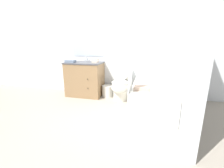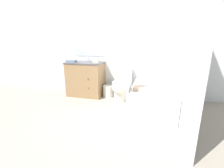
{
  "view_description": "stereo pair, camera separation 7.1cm",
  "coord_description": "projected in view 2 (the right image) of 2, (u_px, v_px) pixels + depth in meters",
  "views": [
    {
      "loc": [
        0.73,
        -1.98,
        1.24
      ],
      "look_at": [
        0.05,
        0.73,
        0.5
      ],
      "focal_mm": 24.0,
      "sensor_mm": 36.0,
      "label": 1
    },
    {
      "loc": [
        0.8,
        -1.97,
        1.24
      ],
      "look_at": [
        0.05,
        0.73,
        0.5
      ],
      "focal_mm": 24.0,
      "sensor_mm": 36.0,
      "label": 2
    }
  ],
  "objects": [
    {
      "name": "wastebasket",
      "position": [
        108.0,
        91.0,
        3.64
      ],
      "size": [
        0.26,
        0.26,
        0.27
      ],
      "color": "silver",
      "rests_on": "ground_plane"
    },
    {
      "name": "tissue_box",
      "position": [
        96.0,
        60.0,
        3.53
      ],
      "size": [
        0.13,
        0.13,
        0.11
      ],
      "color": "beige",
      "rests_on": "vanity_cabinet"
    },
    {
      "name": "wall_right",
      "position": [
        183.0,
        44.0,
        2.47
      ],
      "size": [
        0.05,
        2.62,
        2.5
      ],
      "color": "silver",
      "rests_on": "ground_plane"
    },
    {
      "name": "hand_towel_folded",
      "position": [
        71.0,
        61.0,
        3.51
      ],
      "size": [
        0.23,
        0.14,
        0.06
      ],
      "color": "slate",
      "rests_on": "vanity_cabinet"
    },
    {
      "name": "sink_faucet",
      "position": [
        89.0,
        60.0,
        3.78
      ],
      "size": [
        0.14,
        0.12,
        0.12
      ],
      "color": "silver",
      "rests_on": "vanity_cabinet"
    },
    {
      "name": "shower_curtain",
      "position": [
        130.0,
        60.0,
        2.37
      ],
      "size": [
        0.02,
        0.44,
        2.0
      ],
      "color": "white",
      "rests_on": "ground_plane"
    },
    {
      "name": "toilet",
      "position": [
        121.0,
        85.0,
        3.41
      ],
      "size": [
        0.39,
        0.69,
        0.89
      ],
      "color": "silver",
      "rests_on": "ground_plane"
    },
    {
      "name": "bathtub",
      "position": [
        153.0,
        97.0,
        2.92
      ],
      "size": [
        0.76,
        1.43,
        0.49
      ],
      "color": "silver",
      "rests_on": "ground_plane"
    },
    {
      "name": "bath_towel_folded",
      "position": [
        142.0,
        88.0,
        2.5
      ],
      "size": [
        0.26,
        0.19,
        0.07
      ],
      "color": "tan",
      "rests_on": "bathtub"
    },
    {
      "name": "wall_back",
      "position": [
        120.0,
        44.0,
        3.57
      ],
      "size": [
        8.0,
        0.06,
        2.5
      ],
      "color": "silver",
      "rests_on": "ground_plane"
    },
    {
      "name": "vanity_cabinet",
      "position": [
        86.0,
        78.0,
        3.7
      ],
      "size": [
        0.87,
        0.59,
        0.83
      ],
      "color": "olive",
      "rests_on": "ground_plane"
    },
    {
      "name": "ground_plane",
      "position": [
        97.0,
        126.0,
        2.36
      ],
      "size": [
        14.0,
        14.0,
        0.0
      ],
      "primitive_type": "plane",
      "color": "gray"
    }
  ]
}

